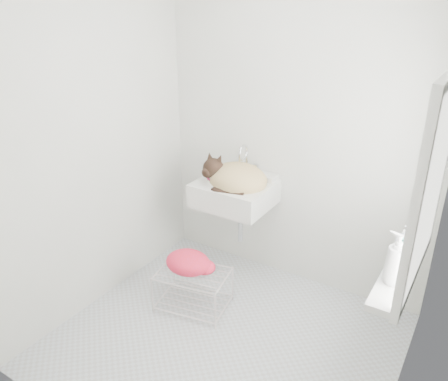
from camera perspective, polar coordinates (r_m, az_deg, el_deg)
The scene contains 15 objects.
floor at distance 3.26m, azimuth 0.15°, elevation -18.67°, with size 2.20×2.00×0.02m, color silver.
back_wall at distance 3.44m, azimuth 9.07°, elevation 7.35°, with size 2.20×0.02×2.50m, color silver.
right_wall at distance 2.27m, azimuth 24.57°, elevation -3.29°, with size 0.02×2.00×2.50m, color silver.
left_wall at distance 3.28m, azimuth -16.47°, elevation 5.86°, with size 0.02×2.00×2.50m, color silver.
window_glass at distance 2.41m, azimuth 25.37°, elevation 0.77°, with size 0.01×0.80×1.00m, color white.
window_frame at distance 2.41m, azimuth 25.02°, elevation 0.84°, with size 0.04×0.90×1.10m, color white.
windowsill at distance 2.65m, azimuth 21.82°, elevation -9.32°, with size 0.16×0.88×0.04m, color white.
sink at distance 3.51m, azimuth 1.39°, elevation 1.05°, with size 0.58×0.51×0.23m, color white.
faucet at distance 3.61m, azimuth 2.87°, elevation 4.03°, with size 0.21×0.15×0.21m, color silver, non-canonical shape.
cat at distance 3.47m, azimuth 1.39°, elevation 1.54°, with size 0.49×0.40×0.31m.
wire_rack at distance 3.47m, azimuth -3.97°, elevation -12.57°, with size 0.51×0.36×0.31m, color silver.
towel at distance 3.39m, azimuth -4.62°, elevation -9.81°, with size 0.35×0.25×0.15m, color red.
bottle_a at distance 2.48m, azimuth 20.77°, elevation -10.95°, with size 0.09×0.09×0.24m, color silver.
bottle_b at distance 2.60m, azimuth 21.47°, elevation -9.36°, with size 0.08×0.09×0.19m, color #246E64.
bottle_c at distance 2.76m, azimuth 22.27°, elevation -7.51°, with size 0.14×0.14×0.18m, color silver.
Camera 1 is at (1.28, -2.05, 2.19)m, focal length 35.61 mm.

